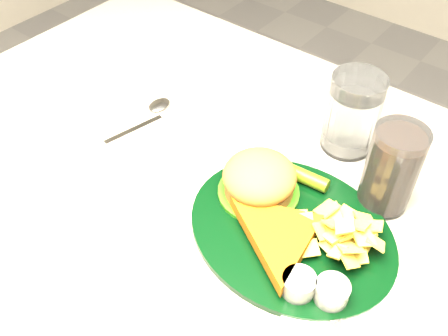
% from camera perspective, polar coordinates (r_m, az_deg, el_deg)
% --- Properties ---
extents(table, '(1.20, 0.80, 0.75)m').
position_cam_1_polar(table, '(1.01, 0.95, -18.36)').
color(table, gray).
rests_on(table, ground).
extents(dinner_plate, '(0.31, 0.26, 0.06)m').
position_cam_1_polar(dinner_plate, '(0.65, 7.89, -5.58)').
color(dinner_plate, black).
rests_on(dinner_plate, table).
extents(water_glass, '(0.10, 0.10, 0.13)m').
position_cam_1_polar(water_glass, '(0.77, 14.48, 6.05)').
color(water_glass, silver).
rests_on(water_glass, table).
extents(cola_glass, '(0.09, 0.09, 0.13)m').
position_cam_1_polar(cola_glass, '(0.69, 18.59, -0.12)').
color(cola_glass, black).
rests_on(cola_glass, table).
extents(fork_napkin, '(0.21, 0.23, 0.01)m').
position_cam_1_polar(fork_napkin, '(0.62, 13.26, -15.27)').
color(fork_napkin, white).
rests_on(fork_napkin, table).
extents(spoon, '(0.07, 0.15, 0.01)m').
position_cam_1_polar(spoon, '(0.82, -10.30, 4.47)').
color(spoon, silver).
rests_on(spoon, table).
extents(wrapped_straw, '(0.19, 0.16, 0.01)m').
position_cam_1_polar(wrapped_straw, '(0.80, -1.47, 3.50)').
color(wrapped_straw, white).
rests_on(wrapped_straw, table).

